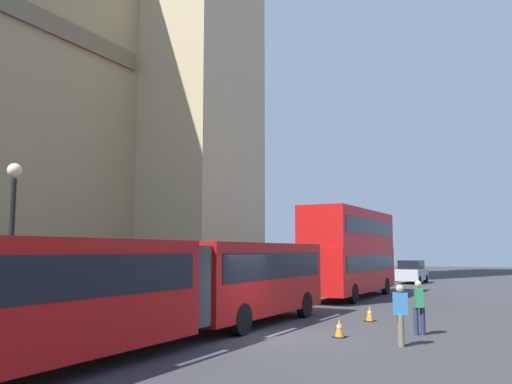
{
  "coord_description": "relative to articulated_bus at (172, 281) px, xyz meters",
  "views": [
    {
      "loc": [
        -15.28,
        -7.5,
        2.63
      ],
      "look_at": [
        10.16,
        5.7,
        5.73
      ],
      "focal_mm": 38.11,
      "sensor_mm": 36.0,
      "label": 1
    }
  ],
  "objects": [
    {
      "name": "articulated_bus",
      "position": [
        0.0,
        0.0,
        0.0
      ],
      "size": [
        17.66,
        2.54,
        2.9
      ],
      "color": "#B20F0F",
      "rests_on": "ground_plane"
    },
    {
      "name": "traffic_cone_middle",
      "position": [
        7.35,
        -3.74,
        -1.46
      ],
      "size": [
        0.36,
        0.36,
        0.58
      ],
      "color": "black",
      "rests_on": "ground_plane"
    },
    {
      "name": "traffic_cone_west",
      "position": [
        3.18,
        -3.97,
        -1.46
      ],
      "size": [
        0.36,
        0.36,
        0.58
      ],
      "color": "black",
      "rests_on": "ground_plane"
    },
    {
      "name": "lane_centre_marking",
      "position": [
        -3.64,
        -1.99,
        -1.74
      ],
      "size": [
        25.2,
        0.16,
        0.01
      ],
      "color": "silver",
      "rests_on": "ground_plane"
    },
    {
      "name": "ground_plane",
      "position": [
        2.29,
        -1.99,
        -1.75
      ],
      "size": [
        160.0,
        160.0,
        0.0
      ],
      "primitive_type": "plane",
      "color": "#333335"
    },
    {
      "name": "street_lamp",
      "position": [
        -1.91,
        4.51,
        1.31
      ],
      "size": [
        0.44,
        0.44,
        5.27
      ],
      "color": "black",
      "rests_on": "ground_plane"
    },
    {
      "name": "double_decker_bus",
      "position": [
        16.93,
        0.0,
        0.96
      ],
      "size": [
        10.15,
        2.54,
        4.9
      ],
      "color": "red",
      "rests_on": "ground_plane"
    },
    {
      "name": "pedestrian_near_cones",
      "position": [
        2.52,
        -5.98,
        -0.83
      ],
      "size": [
        0.35,
        0.45,
        1.69
      ],
      "color": "#726651",
      "rests_on": "ground_plane"
    },
    {
      "name": "pedestrian_by_kerb",
      "position": [
        4.81,
        -6.05,
        -0.83
      ],
      "size": [
        0.46,
        0.36,
        1.69
      ],
      "color": "#262D4C",
      "rests_on": "ground_plane"
    },
    {
      "name": "sedan_lead",
      "position": [
        32.59,
        -0.2,
        -0.83
      ],
      "size": [
        4.4,
        1.86,
        1.85
      ],
      "color": "#B7B7BC",
      "rests_on": "ground_plane"
    }
  ]
}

